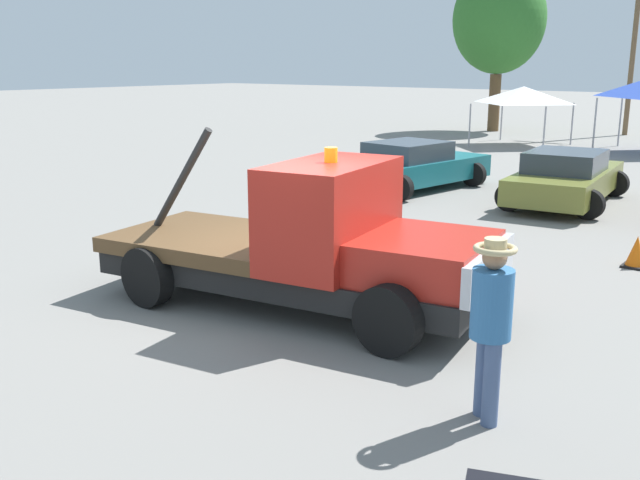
{
  "coord_description": "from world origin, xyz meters",
  "views": [
    {
      "loc": [
        6.35,
        -7.56,
        3.44
      ],
      "look_at": [
        0.5,
        0.0,
        1.05
      ],
      "focal_mm": 40.0,
      "sensor_mm": 36.0,
      "label": 1
    }
  ],
  "objects": [
    {
      "name": "traffic_cone",
      "position": [
        3.42,
        5.12,
        0.25
      ],
      "size": [
        0.4,
        0.4,
        0.55
      ],
      "color": "black",
      "rests_on": "ground"
    },
    {
      "name": "parked_car_teal",
      "position": [
        -3.62,
        9.45,
        0.65
      ],
      "size": [
        2.96,
        5.0,
        1.34
      ],
      "rotation": [
        0.0,
        0.0,
        1.43
      ],
      "color": "#196670",
      "rests_on": "ground"
    },
    {
      "name": "person_near_truck",
      "position": [
        3.71,
        -1.48,
        1.09
      ],
      "size": [
        0.41,
        0.41,
        1.85
      ],
      "rotation": [
        0.0,
        0.0,
        0.79
      ],
      "color": "#475B84",
      "rests_on": "ground"
    },
    {
      "name": "canopy_tent_white",
      "position": [
        -5.48,
        21.6,
        2.1
      ],
      "size": [
        3.26,
        3.26,
        2.45
      ],
      "color": "#9E9EA3",
      "rests_on": "ground"
    },
    {
      "name": "tow_truck",
      "position": [
        0.34,
        0.06,
        0.92
      ],
      "size": [
        5.97,
        3.01,
        2.51
      ],
      "rotation": [
        0.0,
        0.0,
        0.16
      ],
      "color": "black",
      "rests_on": "ground"
    },
    {
      "name": "utility_pole",
      "position": [
        -3.23,
        29.0,
        4.98
      ],
      "size": [
        2.2,
        0.24,
        9.43
      ],
      "color": "brown",
      "rests_on": "ground"
    },
    {
      "name": "ground_plane",
      "position": [
        0.0,
        0.0,
        0.0
      ],
      "size": [
        160.0,
        160.0,
        0.0
      ],
      "primitive_type": "plane",
      "color": "gray"
    },
    {
      "name": "parked_car_olive",
      "position": [
        0.46,
        10.02,
        0.65
      ],
      "size": [
        2.83,
        5.07,
        1.34
      ],
      "rotation": [
        0.0,
        0.0,
        1.68
      ],
      "color": "olive",
      "rests_on": "ground"
    },
    {
      "name": "tree_left",
      "position": [
        -9.18,
        27.0,
        5.46
      ],
      "size": [
        4.56,
        4.56,
        8.14
      ],
      "color": "brown",
      "rests_on": "ground"
    }
  ]
}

